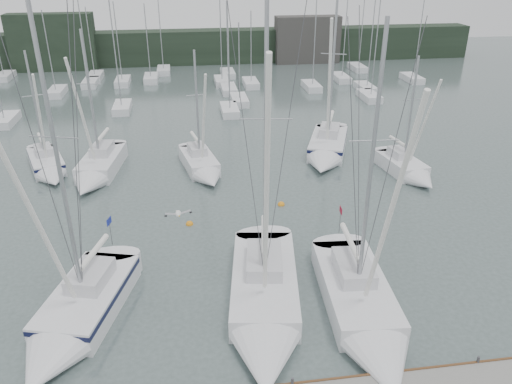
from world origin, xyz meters
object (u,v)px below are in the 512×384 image
at_px(sailboat_near_center, 265,313).
at_px(sailboat_mid_a, 49,167).
at_px(sailboat_mid_c, 203,168).
at_px(sailboat_mid_e, 410,171).
at_px(sailboat_near_right, 366,320).
at_px(buoy_b, 281,205).
at_px(sailboat_mid_b, 96,171).
at_px(sailboat_mid_d, 326,151).
at_px(sailboat_near_left, 73,322).
at_px(buoy_a, 190,224).

relative_size(sailboat_near_center, sailboat_mid_a, 1.59).
bearing_deg(sailboat_mid_c, sailboat_mid_a, 160.00).
bearing_deg(sailboat_mid_c, sailboat_mid_e, -21.69).
bearing_deg(sailboat_near_right, buoy_b, 100.79).
height_order(sailboat_near_center, sailboat_mid_a, sailboat_near_center).
bearing_deg(sailboat_near_right, sailboat_mid_b, 131.43).
bearing_deg(sailboat_mid_d, sailboat_near_right, -79.59).
bearing_deg(sailboat_near_right, sailboat_mid_c, 113.27).
xyz_separation_m(sailboat_near_left, sailboat_mid_a, (-5.28, 19.36, -0.08)).
distance_m(sailboat_near_left, sailboat_mid_b, 17.96).
bearing_deg(sailboat_mid_e, sailboat_mid_d, 129.19).
height_order(sailboat_near_right, sailboat_mid_e, sailboat_near_right).
distance_m(sailboat_near_left, sailboat_mid_c, 18.79).
bearing_deg(sailboat_mid_a, sailboat_mid_e, -29.92).
height_order(sailboat_mid_e, buoy_b, sailboat_mid_e).
xyz_separation_m(sailboat_near_center, sailboat_mid_a, (-14.16, 19.99, -0.02)).
bearing_deg(sailboat_mid_b, sailboat_near_center, -52.71).
relative_size(sailboat_near_left, sailboat_mid_b, 1.30).
xyz_separation_m(sailboat_near_center, sailboat_near_right, (4.61, -1.12, 0.01)).
bearing_deg(sailboat_mid_e, sailboat_near_left, -156.06).
distance_m(sailboat_mid_a, sailboat_mid_b, 4.14).
xyz_separation_m(sailboat_near_center, sailboat_mid_e, (13.95, 15.15, -0.05)).
relative_size(sailboat_near_right, sailboat_mid_c, 1.46).
bearing_deg(buoy_b, sailboat_mid_e, 16.38).
relative_size(sailboat_near_left, sailboat_mid_e, 1.56).
relative_size(sailboat_mid_a, sailboat_mid_d, 0.71).
relative_size(sailboat_near_center, sailboat_mid_b, 1.37).
height_order(sailboat_near_center, buoy_a, sailboat_near_center).
relative_size(sailboat_near_left, sailboat_mid_a, 1.52).
relative_size(sailboat_mid_c, sailboat_mid_d, 0.72).
height_order(sailboat_near_left, buoy_a, sailboat_near_left).
relative_size(sailboat_mid_d, sailboat_mid_e, 1.44).
distance_m(sailboat_near_center, sailboat_mid_c, 18.22).
bearing_deg(sailboat_mid_b, sailboat_near_right, -44.59).
distance_m(sailboat_near_left, sailboat_near_center, 8.91).
height_order(sailboat_near_right, sailboat_mid_d, sailboat_near_right).
xyz_separation_m(sailboat_mid_a, buoy_b, (17.27, -8.02, -0.55)).
bearing_deg(buoy_a, sailboat_mid_e, 16.23).
bearing_deg(buoy_b, sailboat_near_right, -83.49).
relative_size(sailboat_mid_b, sailboat_mid_c, 1.16).
relative_size(sailboat_near_right, sailboat_mid_b, 1.25).
bearing_deg(sailboat_mid_c, buoy_a, -110.49).
xyz_separation_m(sailboat_mid_d, sailboat_mid_e, (5.37, -4.88, -0.15)).
bearing_deg(sailboat_mid_b, buoy_a, -42.08).
xyz_separation_m(sailboat_near_center, buoy_a, (-3.32, 10.13, -0.57)).
relative_size(sailboat_near_center, buoy_b, 33.01).
bearing_deg(sailboat_mid_d, sailboat_near_center, -92.15).
bearing_deg(sailboat_mid_d, sailboat_mid_a, -158.84).
distance_m(sailboat_near_center, buoy_a, 10.67).
distance_m(sailboat_mid_e, buoy_a, 17.99).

